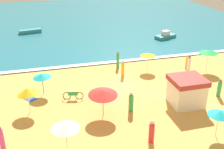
# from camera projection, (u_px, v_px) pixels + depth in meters

# --- Properties ---
(ground_plane) EXTENTS (60.00, 60.00, 0.00)m
(ground_plane) POSITION_uv_depth(u_px,v_px,m) (121.00, 88.00, 26.69)
(ground_plane) COLOR #E0A856
(ocean_water) EXTENTS (60.00, 44.00, 0.10)m
(ocean_water) POSITION_uv_depth(u_px,v_px,m) (77.00, 20.00, 51.28)
(ocean_water) COLOR teal
(ocean_water) RESTS_ON ground_plane
(wave_breaker_foam) EXTENTS (57.00, 0.70, 0.01)m
(wave_breaker_foam) POSITION_uv_depth(u_px,v_px,m) (105.00, 63.00, 32.18)
(wave_breaker_foam) COLOR white
(wave_breaker_foam) RESTS_ON ocean_water
(lifeguard_cabana) EXTENTS (2.76, 2.59, 2.45)m
(lifeguard_cabana) POSITION_uv_depth(u_px,v_px,m) (187.00, 91.00, 23.37)
(lifeguard_cabana) COLOR white
(lifeguard_cabana) RESTS_ON ground_plane
(beach_umbrella_0) EXTENTS (2.77, 2.77, 2.37)m
(beach_umbrella_0) POSITION_uv_depth(u_px,v_px,m) (209.00, 52.00, 29.47)
(beach_umbrella_0) COLOR silver
(beach_umbrella_0) RESTS_ON ground_plane
(beach_umbrella_1) EXTENTS (2.24, 2.24, 2.03)m
(beach_umbrella_1) POSITION_uv_depth(u_px,v_px,m) (148.00, 54.00, 29.61)
(beach_umbrella_1) COLOR silver
(beach_umbrella_1) RESTS_ON ground_plane
(beach_umbrella_2) EXTENTS (2.45, 2.48, 2.34)m
(beach_umbrella_2) POSITION_uv_depth(u_px,v_px,m) (103.00, 93.00, 21.43)
(beach_umbrella_2) COLOR #4C3823
(beach_umbrella_2) RESTS_ON ground_plane
(beach_umbrella_3) EXTENTS (2.13, 2.13, 2.13)m
(beach_umbrella_3) POSITION_uv_depth(u_px,v_px,m) (65.00, 126.00, 17.68)
(beach_umbrella_3) COLOR silver
(beach_umbrella_3) RESTS_ON ground_plane
(beach_umbrella_4) EXTENTS (2.19, 2.19, 2.02)m
(beach_umbrella_4) POSITION_uv_depth(u_px,v_px,m) (42.00, 76.00, 24.83)
(beach_umbrella_4) COLOR #4C3823
(beach_umbrella_4) RESTS_ON ground_plane
(beach_umbrella_5) EXTENTS (2.01, 2.02, 2.05)m
(beach_umbrella_5) POSITION_uv_depth(u_px,v_px,m) (219.00, 113.00, 19.11)
(beach_umbrella_5) COLOR silver
(beach_umbrella_5) RESTS_ON ground_plane
(beach_umbrella_6) EXTENTS (1.90, 1.87, 2.27)m
(beach_umbrella_6) POSITION_uv_depth(u_px,v_px,m) (27.00, 91.00, 21.92)
(beach_umbrella_6) COLOR silver
(beach_umbrella_6) RESTS_ON ground_plane
(parked_bicycle) EXTENTS (1.79, 0.46, 0.76)m
(parked_bicycle) POSITION_uv_depth(u_px,v_px,m) (73.00, 95.00, 24.49)
(parked_bicycle) COLOR black
(parked_bicycle) RESTS_ON ground_plane
(beachgoer_0) EXTENTS (0.53, 0.53, 1.91)m
(beachgoer_0) POSITION_uv_depth(u_px,v_px,m) (189.00, 65.00, 29.54)
(beachgoer_0) COLOR white
(beachgoer_0) RESTS_ON ground_plane
(beachgoer_1) EXTENTS (0.31, 0.31, 1.70)m
(beachgoer_1) POSITION_uv_depth(u_px,v_px,m) (123.00, 68.00, 28.80)
(beachgoer_1) COLOR orange
(beachgoer_1) RESTS_ON ground_plane
(beachgoer_2) EXTENTS (0.41, 0.41, 1.61)m
(beachgoer_2) POSITION_uv_depth(u_px,v_px,m) (187.00, 62.00, 30.52)
(beachgoer_2) COLOR orange
(beachgoer_2) RESTS_ON ground_plane
(beachgoer_3) EXTENTS (0.44, 0.44, 1.73)m
(beachgoer_3) POSITION_uv_depth(u_px,v_px,m) (131.00, 103.00, 22.52)
(beachgoer_3) COLOR green
(beachgoer_3) RESTS_ON ground_plane
(beachgoer_5) EXTENTS (0.39, 0.39, 1.67)m
(beachgoer_5) POSITION_uv_depth(u_px,v_px,m) (219.00, 88.00, 24.83)
(beachgoer_5) COLOR green
(beachgoer_5) RESTS_ON ground_plane
(beachgoer_6) EXTENTS (0.45, 0.45, 1.71)m
(beachgoer_6) POSITION_uv_depth(u_px,v_px,m) (152.00, 132.00, 18.92)
(beachgoer_6) COLOR red
(beachgoer_6) RESTS_ON ground_plane
(beachgoer_8) EXTENTS (0.42, 0.42, 1.84)m
(beachgoer_8) POSITION_uv_depth(u_px,v_px,m) (118.00, 60.00, 30.77)
(beachgoer_8) COLOR green
(beachgoer_8) RESTS_ON ground_plane
(beachgoer_9) EXTENTS (0.39, 0.39, 1.80)m
(beachgoer_9) POSITION_uv_depth(u_px,v_px,m) (1.00, 139.00, 18.17)
(beachgoer_9) COLOR #D84CA5
(beachgoer_9) RESTS_ON ground_plane
(beach_towel_1) EXTENTS (1.36, 1.43, 0.01)m
(beach_towel_1) POSITION_uv_depth(u_px,v_px,m) (30.00, 99.00, 24.72)
(beach_towel_1) COLOR blue
(beach_towel_1) RESTS_ON ground_plane
(small_boat_0) EXTENTS (3.44, 1.49, 0.55)m
(small_boat_0) POSITION_uv_depth(u_px,v_px,m) (30.00, 31.00, 43.18)
(small_boat_0) COLOR teal
(small_boat_0) RESTS_ON ocean_water
(small_boat_1) EXTENTS (3.36, 2.31, 1.09)m
(small_boat_1) POSITION_uv_depth(u_px,v_px,m) (165.00, 36.00, 40.74)
(small_boat_1) COLOR teal
(small_boat_1) RESTS_ON ocean_water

